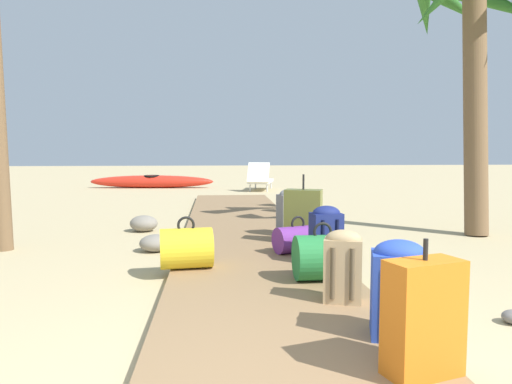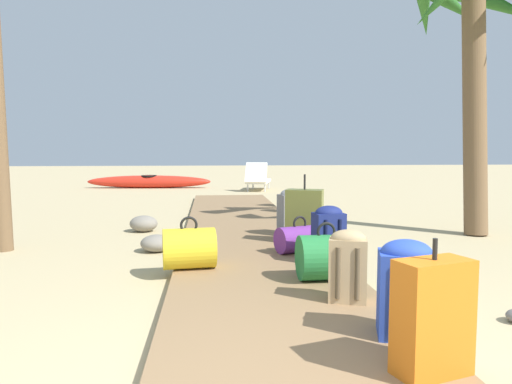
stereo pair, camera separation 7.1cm
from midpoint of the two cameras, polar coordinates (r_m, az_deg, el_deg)
ground_plane at (r=5.66m, az=-0.46°, el=-6.92°), size 60.00×60.00×0.00m
boardwalk at (r=6.62m, az=-1.14°, el=-4.80°), size 1.62×9.95×0.08m
duffel_bag_yellow at (r=4.48m, az=-7.89°, el=-6.66°), size 0.52×0.43×0.49m
duffel_bag_green at (r=4.09m, az=8.44°, el=-7.74°), size 0.47×0.39×0.49m
suitcase_orange at (r=2.53m, az=20.18°, el=-13.96°), size 0.41×0.29×0.67m
backpack_blue at (r=2.96m, az=17.39°, el=-10.72°), size 0.37×0.33×0.58m
suitcase_olive at (r=5.63m, az=6.03°, el=-2.90°), size 0.48×0.36×0.81m
backpack_grey at (r=6.13m, az=4.49°, el=-2.23°), size 0.36×0.29×0.60m
backpack_navy at (r=4.67m, az=8.83°, el=-4.88°), size 0.31×0.26×0.56m
backpack_tan at (r=3.52m, az=10.93°, el=-8.48°), size 0.31×0.26×0.53m
duffel_bag_purple at (r=5.14m, az=5.42°, el=-5.63°), size 0.56×0.43×0.39m
palm_tree_near_right at (r=7.50m, az=25.56°, el=18.41°), size 2.27×2.10×3.83m
lounge_chair at (r=13.74m, az=0.67°, el=1.55°), size 0.92×1.60×0.82m
kayak at (r=15.02m, az=-12.22°, el=1.23°), size 3.82×0.84×0.39m
rock_left_far at (r=7.05m, az=-13.01°, el=-3.69°), size 0.49×0.47×0.23m
rock_left_near at (r=5.66m, az=-11.61°, el=-6.00°), size 0.50×0.49×0.20m
rock_right_mid at (r=9.22m, az=6.76°, el=-1.32°), size 0.50×0.52×0.31m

